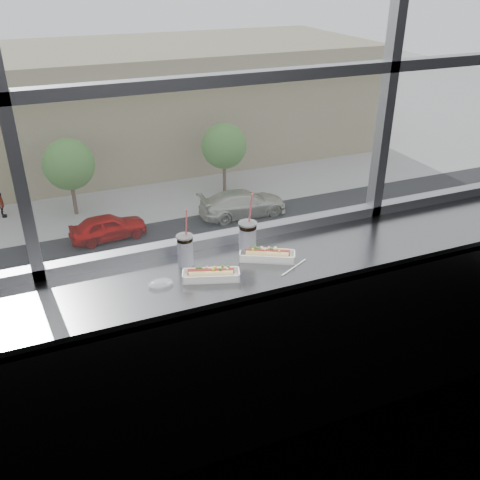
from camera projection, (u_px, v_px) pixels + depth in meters
name	position (u px, v px, depth m)	size (l,w,h in m)	color
wall_back_lower	(226.00, 321.00, 3.29)	(6.00, 6.00, 0.00)	black
window_glass	(220.00, 13.00, 2.49)	(6.00, 6.00, 0.00)	silver
window_mullions	(221.00, 13.00, 2.47)	(6.00, 0.08, 2.40)	gray
counter	(243.00, 269.00, 2.82)	(6.00, 0.55, 0.06)	gray
counter_fascia	(261.00, 376.00, 2.85)	(6.00, 0.04, 1.04)	gray
hotdog_tray_left	(211.00, 274.00, 2.67)	(0.30, 0.18, 0.07)	white
hotdog_tray_right	(267.00, 255.00, 2.84)	(0.31, 0.22, 0.07)	white
soda_cup_left	(185.00, 249.00, 2.76)	(0.09, 0.09, 0.33)	white
soda_cup_right	(248.00, 237.00, 2.85)	(0.10, 0.10, 0.37)	white
loose_straw	(294.00, 267.00, 2.77)	(0.01, 0.01, 0.21)	white
wrapper	(160.00, 283.00, 2.62)	(0.11, 0.08, 0.03)	silver
plaza_ground	(39.00, 143.00, 44.24)	(120.00, 120.00, 0.00)	#949494
street_asphalt	(75.00, 284.00, 25.01)	(80.00, 10.00, 0.06)	black
far_sidewalk	(58.00, 217.00, 31.56)	(80.00, 6.00, 0.04)	#949494
far_building	(34.00, 111.00, 37.88)	(50.00, 14.00, 8.00)	gray
car_near_c	(79.00, 313.00, 21.18)	(6.05, 2.52, 2.02)	#BB0A01
car_far_b	(108.00, 223.00, 28.62)	(5.55, 2.31, 1.85)	#BA0200
car_far_c	(243.00, 199.00, 31.25)	(6.02, 2.51, 2.01)	beige
car_near_e	(404.00, 240.00, 26.42)	(6.91, 2.88, 2.30)	#3E297E
car_near_d	(207.00, 283.00, 22.94)	(6.84, 2.85, 2.28)	white
pedestrian_b	(1.00, 202.00, 31.07)	(0.83, 0.62, 1.87)	#66605B
tree_center	(69.00, 164.00, 30.47)	(2.96, 2.96, 4.63)	#47382B
tree_right	(224.00, 146.00, 33.71)	(2.88, 2.88, 4.51)	#47382B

